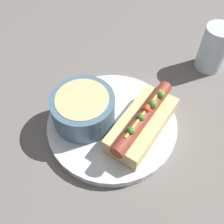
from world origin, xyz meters
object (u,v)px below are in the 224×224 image
at_px(spoon, 84,128).
at_px(hot_dog, 142,123).
at_px(drinking_glass, 214,48).
at_px(soup_bowl, 83,108).

bearing_deg(spoon, hot_dog, -146.82).
xyz_separation_m(hot_dog, drinking_glass, (0.25, -0.04, 0.01)).
relative_size(soup_bowl, spoon, 0.81).
height_order(hot_dog, soup_bowl, hot_dog).
bearing_deg(soup_bowl, spoon, -147.90).
distance_m(hot_dog, spoon, 0.11).
distance_m(hot_dog, drinking_glass, 0.25).
relative_size(hot_dog, drinking_glass, 1.65).
relative_size(spoon, drinking_glass, 1.38).
bearing_deg(spoon, soup_bowl, -56.09).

